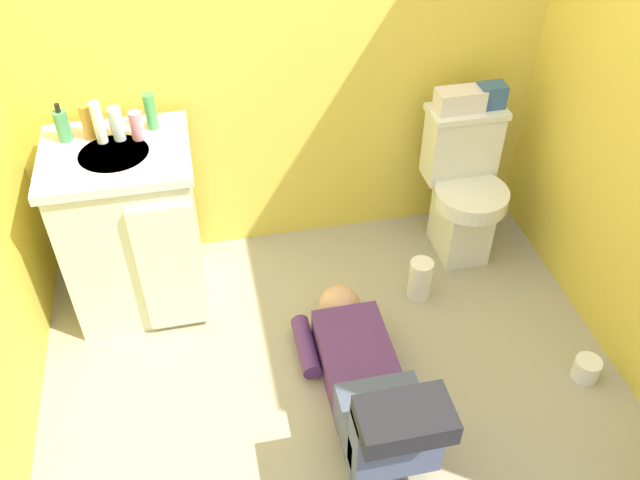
{
  "coord_description": "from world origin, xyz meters",
  "views": [
    {
      "loc": [
        -0.42,
        -1.63,
        2.29
      ],
      "look_at": [
        0.02,
        0.45,
        0.45
      ],
      "focal_mm": 37.34,
      "sensor_mm": 36.0,
      "label": 1
    }
  ],
  "objects_px": {
    "vanity_cabinet": "(133,228)",
    "bottle_clear": "(117,124)",
    "bottle_white": "(98,123)",
    "paper_towel_roll": "(420,279)",
    "toilet_paper_roll": "(586,369)",
    "toilet": "(463,187)",
    "bottle_pink": "(137,125)",
    "person_plumber": "(369,386)",
    "faucet": "(112,122)",
    "tissue_box": "(460,100)",
    "toiletry_bag": "(491,95)",
    "bottle_amber": "(88,121)",
    "soap_dispenser": "(62,126)",
    "bottle_green": "(151,111)"
  },
  "relations": [
    {
      "from": "vanity_cabinet",
      "to": "bottle_clear",
      "type": "relative_size",
      "value": 5.65
    },
    {
      "from": "bottle_white",
      "to": "bottle_clear",
      "type": "height_order",
      "value": "bottle_white"
    },
    {
      "from": "paper_towel_roll",
      "to": "toilet_paper_roll",
      "type": "distance_m",
      "value": 0.81
    },
    {
      "from": "toilet",
      "to": "bottle_pink",
      "type": "relative_size",
      "value": 6.22
    },
    {
      "from": "toilet",
      "to": "bottle_white",
      "type": "distance_m",
      "value": 1.7
    },
    {
      "from": "person_plumber",
      "to": "bottle_white",
      "type": "xyz_separation_m",
      "value": [
        -0.9,
        0.94,
        0.73
      ]
    },
    {
      "from": "faucet",
      "to": "tissue_box",
      "type": "height_order",
      "value": "faucet"
    },
    {
      "from": "toiletry_bag",
      "to": "bottle_pink",
      "type": "xyz_separation_m",
      "value": [
        -1.57,
        -0.06,
        0.08
      ]
    },
    {
      "from": "bottle_amber",
      "to": "bottle_clear",
      "type": "xyz_separation_m",
      "value": [
        0.11,
        -0.05,
        -0.0
      ]
    },
    {
      "from": "toilet",
      "to": "soap_dispenser",
      "type": "distance_m",
      "value": 1.84
    },
    {
      "from": "toiletry_bag",
      "to": "bottle_green",
      "type": "height_order",
      "value": "bottle_green"
    },
    {
      "from": "soap_dispenser",
      "to": "paper_towel_roll",
      "type": "height_order",
      "value": "soap_dispenser"
    },
    {
      "from": "bottle_green",
      "to": "bottle_white",
      "type": "bearing_deg",
      "value": -161.74
    },
    {
      "from": "vanity_cabinet",
      "to": "faucet",
      "type": "distance_m",
      "value": 0.47
    },
    {
      "from": "toiletry_bag",
      "to": "toilet_paper_roll",
      "type": "xyz_separation_m",
      "value": [
        0.13,
        -1.02,
        -0.76
      ]
    },
    {
      "from": "person_plumber",
      "to": "toiletry_bag",
      "type": "bearing_deg",
      "value": 50.72
    },
    {
      "from": "person_plumber",
      "to": "bottle_pink",
      "type": "distance_m",
      "value": 1.39
    },
    {
      "from": "bottle_amber",
      "to": "bottle_green",
      "type": "xyz_separation_m",
      "value": [
        0.25,
        0.01,
        0.01
      ]
    },
    {
      "from": "bottle_green",
      "to": "toilet",
      "type": "bearing_deg",
      "value": -4.05
    },
    {
      "from": "bottle_pink",
      "to": "bottle_green",
      "type": "xyz_separation_m",
      "value": [
        0.06,
        0.07,
        0.02
      ]
    },
    {
      "from": "toilet",
      "to": "bottle_green",
      "type": "distance_m",
      "value": 1.51
    },
    {
      "from": "bottle_green",
      "to": "paper_towel_roll",
      "type": "height_order",
      "value": "bottle_green"
    },
    {
      "from": "toilet",
      "to": "bottle_clear",
      "type": "distance_m",
      "value": 1.63
    },
    {
      "from": "bottle_white",
      "to": "toilet_paper_roll",
      "type": "relative_size",
      "value": 1.63
    },
    {
      "from": "person_plumber",
      "to": "tissue_box",
      "type": "bearing_deg",
      "value": 56.27
    },
    {
      "from": "bottle_white",
      "to": "bottle_green",
      "type": "distance_m",
      "value": 0.22
    },
    {
      "from": "paper_towel_roll",
      "to": "vanity_cabinet",
      "type": "bearing_deg",
      "value": 167.93
    },
    {
      "from": "toilet",
      "to": "bottle_white",
      "type": "bearing_deg",
      "value": 178.86
    },
    {
      "from": "bottle_amber",
      "to": "bottle_white",
      "type": "relative_size",
      "value": 0.81
    },
    {
      "from": "bottle_pink",
      "to": "bottle_amber",
      "type": "bearing_deg",
      "value": 163.58
    },
    {
      "from": "toiletry_bag",
      "to": "soap_dispenser",
      "type": "relative_size",
      "value": 0.75
    },
    {
      "from": "toiletry_bag",
      "to": "bottle_amber",
      "type": "height_order",
      "value": "bottle_amber"
    },
    {
      "from": "bottle_pink",
      "to": "soap_dispenser",
      "type": "bearing_deg",
      "value": 170.75
    },
    {
      "from": "bottle_amber",
      "to": "bottle_clear",
      "type": "relative_size",
      "value": 1.0
    },
    {
      "from": "bottle_clear",
      "to": "paper_towel_roll",
      "type": "height_order",
      "value": "bottle_clear"
    },
    {
      "from": "bottle_pink",
      "to": "bottle_white",
      "type": "bearing_deg",
      "value": 178.99
    },
    {
      "from": "soap_dispenser",
      "to": "bottle_white",
      "type": "xyz_separation_m",
      "value": [
        0.15,
        -0.05,
        0.02
      ]
    },
    {
      "from": "toilet",
      "to": "paper_towel_roll",
      "type": "bearing_deg",
      "value": -133.2
    },
    {
      "from": "soap_dispenser",
      "to": "bottle_green",
      "type": "xyz_separation_m",
      "value": [
        0.35,
        0.02,
        0.01
      ]
    },
    {
      "from": "soap_dispenser",
      "to": "toiletry_bag",
      "type": "bearing_deg",
      "value": 0.41
    },
    {
      "from": "faucet",
      "to": "bottle_green",
      "type": "height_order",
      "value": "bottle_green"
    },
    {
      "from": "toilet",
      "to": "bottle_white",
      "type": "height_order",
      "value": "bottle_white"
    },
    {
      "from": "faucet",
      "to": "bottle_amber",
      "type": "xyz_separation_m",
      "value": [
        -0.09,
        -0.01,
        0.02
      ]
    },
    {
      "from": "toilet",
      "to": "toiletry_bag",
      "type": "distance_m",
      "value": 0.46
    },
    {
      "from": "bottle_white",
      "to": "toiletry_bag",
      "type": "bearing_deg",
      "value": 1.95
    },
    {
      "from": "tissue_box",
      "to": "toiletry_bag",
      "type": "xyz_separation_m",
      "value": [
        0.15,
        0.0,
        0.01
      ]
    },
    {
      "from": "bottle_clear",
      "to": "bottle_green",
      "type": "xyz_separation_m",
      "value": [
        0.14,
        0.06,
        0.01
      ]
    },
    {
      "from": "toiletry_bag",
      "to": "bottle_amber",
      "type": "bearing_deg",
      "value": -179.85
    },
    {
      "from": "faucet",
      "to": "bottle_clear",
      "type": "height_order",
      "value": "bottle_clear"
    },
    {
      "from": "vanity_cabinet",
      "to": "bottle_green",
      "type": "distance_m",
      "value": 0.53
    }
  ]
}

